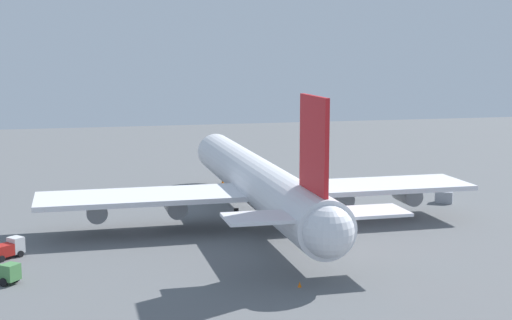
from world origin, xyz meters
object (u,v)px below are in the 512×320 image
(cargo_airplane, at_px, (256,181))
(safety_cone_tail, at_px, (300,284))
(baggage_tug, at_px, (0,272))
(cargo_loader, at_px, (7,249))
(safety_cone_nose, at_px, (223,181))
(cargo_container_fore, at_px, (444,197))

(cargo_airplane, distance_m, safety_cone_tail, 31.77)
(cargo_airplane, bearing_deg, safety_cone_tail, 174.57)
(baggage_tug, distance_m, safety_cone_tail, 32.66)
(cargo_loader, relative_size, safety_cone_nose, 6.27)
(baggage_tug, height_order, safety_cone_tail, baggage_tug)
(cargo_loader, distance_m, safety_cone_nose, 56.17)
(cargo_airplane, bearing_deg, cargo_container_fore, -81.20)
(safety_cone_nose, distance_m, safety_cone_tail, 62.92)
(safety_cone_tail, bearing_deg, cargo_loader, 58.38)
(baggage_tug, height_order, safety_cone_nose, baggage_tug)
(cargo_container_fore, height_order, safety_cone_nose, cargo_container_fore)
(safety_cone_nose, bearing_deg, safety_cone_tail, 176.16)
(cargo_loader, distance_m, cargo_container_fore, 69.59)
(cargo_airplane, relative_size, cargo_loader, 15.83)
(cargo_loader, xyz_separation_m, safety_cone_tail, (-19.24, -31.25, -0.86))
(baggage_tug, height_order, cargo_container_fore, baggage_tug)
(cargo_container_fore, bearing_deg, safety_cone_tail, 135.05)
(safety_cone_nose, bearing_deg, baggage_tug, 146.37)
(cargo_airplane, relative_size, baggage_tug, 14.33)
(cargo_loader, bearing_deg, cargo_airplane, -70.83)
(safety_cone_tail, bearing_deg, cargo_container_fore, -44.95)
(baggage_tug, distance_m, cargo_container_fore, 72.61)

